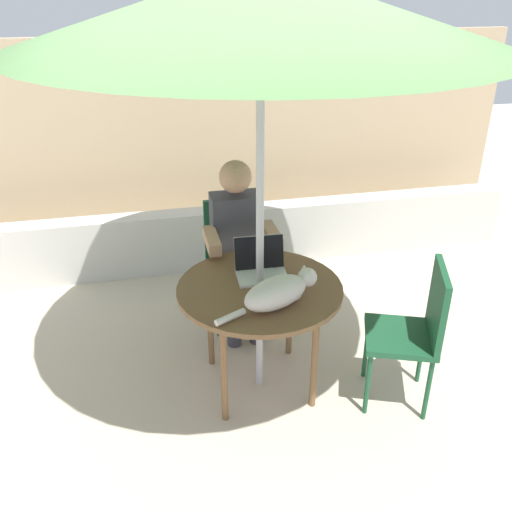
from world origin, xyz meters
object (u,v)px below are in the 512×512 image
object	(u,v)px
person_seated	(238,239)
potted_plant_near_fence	(243,222)
patio_table	(260,296)
chair_occupied	(234,251)
chair_empty	(417,325)
laptop	(261,264)
patio_umbrella	(261,6)
cat	(279,292)

from	to	relation	value
person_seated	potted_plant_near_fence	size ratio (longest dim) A/B	2.26
patio_table	potted_plant_near_fence	bearing A→B (deg)	81.68
chair_occupied	potted_plant_near_fence	size ratio (longest dim) A/B	1.65
chair_empty	potted_plant_near_fence	world-z (taller)	chair_empty
patio_table	person_seated	size ratio (longest dim) A/B	0.78
person_seated	laptop	distance (m)	0.52
patio_umbrella	chair_empty	bearing A→B (deg)	-21.10
person_seated	cat	xyz separation A→B (m)	(0.06, -0.88, 0.09)
patio_table	laptop	xyz separation A→B (m)	(0.04, 0.16, 0.13)
laptop	patio_umbrella	bearing A→B (deg)	-104.55
chair_occupied	laptop	size ratio (longest dim) A/B	2.93
cat	patio_umbrella	bearing A→B (deg)	105.56
person_seated	potted_plant_near_fence	bearing A→B (deg)	77.08
chair_occupied	patio_table	bearing A→B (deg)	-90.00
chair_empty	cat	xyz separation A→B (m)	(-0.79, 0.11, 0.26)
laptop	potted_plant_near_fence	xyz separation A→B (m)	(0.23, 1.69, -0.48)
patio_table	laptop	distance (m)	0.21
chair_occupied	potted_plant_near_fence	xyz separation A→B (m)	(0.27, 1.02, -0.24)
patio_table	patio_umbrella	bearing A→B (deg)	0.00
patio_table	cat	size ratio (longest dim) A/B	1.57
patio_table	chair_empty	xyz separation A→B (m)	(0.85, -0.33, -0.11)
chair_occupied	laptop	distance (m)	0.71
patio_umbrella	chair_occupied	size ratio (longest dim) A/B	2.65
person_seated	chair_empty	bearing A→B (deg)	-49.46
patio_umbrella	cat	size ratio (longest dim) A/B	3.88
patio_table	chair_occupied	size ratio (longest dim) A/B	1.07
person_seated	patio_table	bearing A→B (deg)	-90.00
cat	potted_plant_near_fence	xyz separation A→B (m)	(0.21, 2.06, -0.50)
patio_umbrella	person_seated	world-z (taller)	patio_umbrella
patio_umbrella	chair_occupied	world-z (taller)	patio_umbrella
chair_occupied	cat	bearing A→B (deg)	-86.71
chair_empty	cat	distance (m)	0.84
chair_occupied	patio_umbrella	bearing A→B (deg)	-90.00
chair_empty	person_seated	world-z (taller)	person_seated
person_seated	laptop	bearing A→B (deg)	-85.42
chair_empty	potted_plant_near_fence	bearing A→B (deg)	105.03
chair_empty	laptop	world-z (taller)	laptop
laptop	cat	world-z (taller)	laptop
person_seated	cat	bearing A→B (deg)	-86.12
chair_empty	laptop	distance (m)	0.98
laptop	cat	xyz separation A→B (m)	(0.02, -0.37, 0.02)
chair_occupied	laptop	bearing A→B (deg)	-86.50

